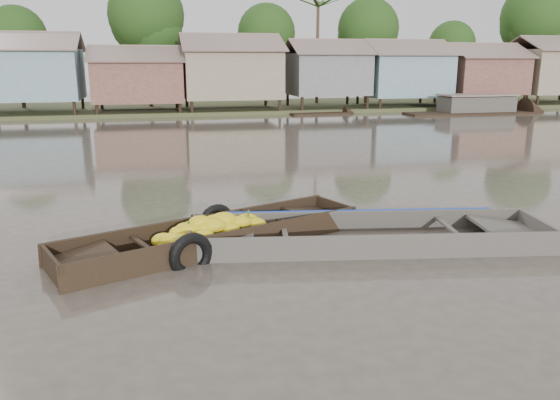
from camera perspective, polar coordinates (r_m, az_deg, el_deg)
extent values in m
plane|color=#473F36|center=(10.32, 5.22, -5.83)|extent=(120.00, 120.00, 0.00)
cube|color=#384723|center=(42.43, -9.16, 9.37)|extent=(120.00, 12.00, 0.50)
cube|color=gray|center=(39.37, -24.66, 11.85)|extent=(6.20, 5.20, 3.20)
cube|color=brown|center=(38.00, -25.39, 14.84)|extent=(6.60, 3.02, 1.28)
cube|color=brown|center=(40.76, -24.59, 14.79)|extent=(6.60, 3.02, 1.28)
cube|color=brown|center=(38.70, -14.62, 11.90)|extent=(5.80, 4.60, 2.70)
cube|color=brown|center=(37.43, -14.83, 14.58)|extent=(6.20, 2.67, 1.14)
cube|color=brown|center=(39.92, -14.76, 14.54)|extent=(6.20, 2.67, 1.14)
cube|color=#86765C|center=(39.09, -5.16, 12.98)|extent=(6.50, 5.30, 3.30)
cube|color=brown|center=(37.68, -4.91, 16.13)|extent=(6.90, 3.08, 1.31)
cube|color=brown|center=(40.51, -5.53, 15.99)|extent=(6.90, 3.08, 1.31)
cube|color=slate|center=(40.69, 4.90, 12.96)|extent=(5.40, 4.70, 2.90)
cube|color=brown|center=(39.48, 5.55, 15.67)|extent=(5.80, 2.73, 1.17)
cube|color=brown|center=(41.90, 4.40, 15.61)|extent=(5.80, 2.73, 1.17)
cube|color=gray|center=(42.93, 12.72, 12.61)|extent=(6.00, 5.00, 3.10)
cube|color=brown|center=(41.72, 13.71, 15.27)|extent=(6.40, 2.90, 1.24)
cube|color=brown|center=(44.15, 12.08, 15.28)|extent=(6.40, 2.90, 1.24)
cube|color=brown|center=(46.13, 20.17, 12.13)|extent=(5.70, 4.90, 2.80)
cube|color=brown|center=(45.02, 21.32, 14.36)|extent=(6.10, 2.85, 1.21)
cube|color=brown|center=(47.24, 19.47, 14.47)|extent=(6.10, 2.85, 1.21)
cube|color=#86765C|center=(49.96, 26.58, 11.91)|extent=(6.30, 5.10, 3.40)
cube|color=brown|center=(51.05, 25.86, 14.43)|extent=(6.70, 2.96, 1.26)
cylinder|color=#473323|center=(44.08, -25.47, 11.57)|extent=(0.28, 0.28, 4.90)
sphere|color=#173B13|center=(44.10, -25.87, 15.19)|extent=(4.20, 4.20, 4.20)
cylinder|color=#473323|center=(42.17, -13.51, 13.43)|extent=(0.28, 0.28, 6.30)
sphere|color=#173B13|center=(42.29, -13.81, 18.30)|extent=(5.40, 5.40, 5.40)
cylinder|color=#473323|center=(44.13, -1.41, 13.15)|extent=(0.28, 0.28, 5.25)
sphere|color=#173B13|center=(44.17, -1.43, 17.04)|extent=(4.50, 4.50, 4.50)
cylinder|color=#473323|center=(45.52, 9.04, 13.24)|extent=(0.28, 0.28, 5.60)
sphere|color=#173B13|center=(45.58, 9.20, 17.26)|extent=(4.80, 4.80, 4.80)
cylinder|color=#473323|center=(49.96, 17.29, 12.26)|extent=(0.28, 0.28, 4.55)
sphere|color=#173B13|center=(49.97, 17.52, 15.23)|extent=(3.90, 3.90, 3.90)
cylinder|color=#473323|center=(53.01, 24.65, 12.85)|extent=(0.28, 0.28, 6.65)
sphere|color=#173B13|center=(53.13, 25.09, 16.92)|extent=(5.70, 5.70, 5.70)
cylinder|color=#473323|center=(44.64, 3.92, 14.90)|extent=(0.24, 0.24, 8.00)
cube|color=black|center=(10.96, -6.75, -5.08)|extent=(6.14, 3.35, 0.08)
cube|color=black|center=(11.45, -8.38, -2.97)|extent=(5.89, 2.46, 0.58)
cube|color=black|center=(10.32, -5.02, -4.81)|extent=(5.89, 2.46, 0.58)
cube|color=black|center=(12.55, 5.65, -1.34)|extent=(0.56, 1.29, 0.55)
cube|color=black|center=(12.20, 3.75, -1.42)|extent=(1.42, 1.49, 0.21)
cube|color=black|center=(9.91, -22.72, -6.75)|extent=(0.56, 1.29, 0.55)
cube|color=black|center=(9.99, -19.77, -5.87)|extent=(1.42, 1.49, 0.21)
cube|color=black|center=(10.28, -14.05, -4.61)|extent=(0.57, 1.25, 0.05)
cube|color=black|center=(11.57, -0.39, -2.03)|extent=(0.57, 1.25, 0.05)
ellipsoid|color=yellow|center=(11.46, -3.45, -2.14)|extent=(0.58, 0.50, 0.30)
ellipsoid|color=yellow|center=(10.83, -5.92, -2.08)|extent=(0.61, 0.52, 0.32)
ellipsoid|color=yellow|center=(10.28, -9.57, -4.80)|extent=(0.58, 0.49, 0.30)
ellipsoid|color=yellow|center=(10.32, -10.28, -4.39)|extent=(0.59, 0.51, 0.31)
ellipsoid|color=yellow|center=(10.25, -9.84, -4.76)|extent=(0.59, 0.50, 0.30)
ellipsoid|color=yellow|center=(11.00, -8.27, -2.86)|extent=(0.48, 0.41, 0.25)
ellipsoid|color=yellow|center=(10.96, -9.07, -2.70)|extent=(0.47, 0.40, 0.24)
ellipsoid|color=yellow|center=(10.83, -8.36, -2.84)|extent=(0.52, 0.45, 0.27)
ellipsoid|color=yellow|center=(11.44, -4.40, -2.45)|extent=(0.52, 0.44, 0.27)
ellipsoid|color=yellow|center=(11.29, -6.45, -2.57)|extent=(0.51, 0.44, 0.27)
ellipsoid|color=yellow|center=(10.41, -11.65, -4.81)|extent=(0.46, 0.39, 0.24)
ellipsoid|color=yellow|center=(10.89, -4.01, -2.32)|extent=(0.47, 0.40, 0.24)
ellipsoid|color=yellow|center=(10.58, -10.39, -3.38)|extent=(0.51, 0.44, 0.26)
ellipsoid|color=yellow|center=(11.07, -1.01, -3.20)|extent=(0.50, 0.42, 0.26)
ellipsoid|color=yellow|center=(10.35, -9.73, -4.27)|extent=(0.53, 0.45, 0.27)
ellipsoid|color=yellow|center=(10.90, -7.43, -2.58)|extent=(0.57, 0.48, 0.29)
ellipsoid|color=yellow|center=(11.10, -2.62, -2.57)|extent=(0.55, 0.47, 0.28)
ellipsoid|color=yellow|center=(11.35, -6.35, -2.55)|extent=(0.49, 0.42, 0.26)
ellipsoid|color=yellow|center=(10.75, -6.16, -2.75)|extent=(0.53, 0.45, 0.28)
ellipsoid|color=yellow|center=(10.43, -11.22, -4.20)|extent=(0.60, 0.51, 0.31)
ellipsoid|color=yellow|center=(10.62, -9.69, -3.12)|extent=(0.60, 0.51, 0.31)
ellipsoid|color=yellow|center=(10.70, -8.35, -2.36)|extent=(0.56, 0.48, 0.29)
ellipsoid|color=yellow|center=(10.60, -6.89, -2.68)|extent=(0.57, 0.48, 0.29)
ellipsoid|color=yellow|center=(10.93, -8.20, -2.75)|extent=(0.53, 0.45, 0.27)
ellipsoid|color=yellow|center=(10.89, -6.92, -2.14)|extent=(0.45, 0.39, 0.24)
ellipsoid|color=yellow|center=(10.40, -7.95, -3.70)|extent=(0.46, 0.39, 0.24)
ellipsoid|color=yellow|center=(10.63, -7.74, -2.99)|extent=(0.55, 0.47, 0.29)
ellipsoid|color=yellow|center=(10.60, -5.34, -3.91)|extent=(0.48, 0.41, 0.25)
ellipsoid|color=yellow|center=(10.56, -12.08, -4.13)|extent=(0.54, 0.46, 0.28)
ellipsoid|color=yellow|center=(10.17, -10.66, -5.36)|extent=(0.47, 0.40, 0.25)
ellipsoid|color=yellow|center=(10.75, -5.38, -3.01)|extent=(0.52, 0.44, 0.27)
ellipsoid|color=yellow|center=(10.94, -4.82, -2.37)|extent=(0.55, 0.47, 0.28)
cylinder|color=#3F6626|center=(10.55, -9.50, -2.69)|extent=(0.04, 0.04, 0.20)
cylinder|color=#3F6626|center=(10.89, -5.81, -2.03)|extent=(0.04, 0.04, 0.20)
cylinder|color=#3F6626|center=(11.15, -3.31, -1.57)|extent=(0.04, 0.04, 0.20)
torus|color=black|center=(11.71, -6.63, -2.40)|extent=(0.85, 0.49, 0.84)
torus|color=black|center=(9.86, -9.27, -5.75)|extent=(0.86, 0.50, 0.85)
cube|color=#49443E|center=(11.11, 9.13, -4.90)|extent=(7.14, 2.67, 0.08)
cube|color=#49443E|center=(11.82, 8.29, -2.43)|extent=(7.06, 1.37, 0.57)
cube|color=#49443E|center=(10.24, 10.21, -5.17)|extent=(7.06, 1.37, 0.57)
cube|color=#49443E|center=(12.27, 25.33, -3.08)|extent=(0.36, 1.73, 0.54)
cube|color=#49443E|center=(11.97, 22.81, -2.88)|extent=(1.45, 1.69, 0.23)
cube|color=#49443E|center=(10.82, -9.22, -4.06)|extent=(0.36, 1.73, 0.54)
cube|color=#49443E|center=(10.76, -6.01, -3.68)|extent=(1.45, 1.69, 0.23)
cube|color=#49443E|center=(10.76, 0.47, -3.34)|extent=(0.38, 1.67, 0.05)
cube|color=#49443E|center=(11.47, 17.38, -2.88)|extent=(0.38, 1.67, 0.05)
cube|color=#665E54|center=(11.09, 9.14, -4.71)|extent=(5.47, 2.25, 0.02)
cube|color=#1136AF|center=(11.82, 8.27, -1.34)|extent=(5.70, 1.06, 0.14)
torus|color=olive|center=(11.34, 18.16, -4.71)|extent=(0.40, 0.40, 0.06)
torus|color=olive|center=(11.33, 18.17, -4.53)|extent=(0.32, 0.32, 0.06)
cube|color=black|center=(40.16, 19.23, 8.42)|extent=(9.22, 2.18, 0.35)
cube|color=black|center=(37.53, 4.19, 8.81)|extent=(4.07, 1.23, 0.35)
cube|color=black|center=(40.82, 19.83, 9.30)|extent=(5.00, 2.00, 1.20)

